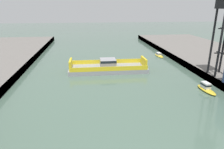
# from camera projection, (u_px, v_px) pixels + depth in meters

# --- Properties ---
(chain_ferry) EXTENTS (20.15, 7.28, 3.30)m
(chain_ferry) POSITION_uv_depth(u_px,v_px,m) (108.00, 67.00, 53.50)
(chain_ferry) COLOR #939399
(chain_ferry) RESTS_ON ground
(moored_boat_near_left) EXTENTS (1.93, 6.14, 1.09)m
(moored_boat_near_left) POSITION_uv_depth(u_px,v_px,m) (159.00, 55.00, 69.79)
(moored_boat_near_left) COLOR yellow
(moored_boat_near_left) RESTS_ON ground
(moored_boat_near_right) EXTENTS (2.02, 5.67, 1.69)m
(moored_boat_near_right) POSITION_uv_depth(u_px,v_px,m) (206.00, 88.00, 41.12)
(moored_boat_near_right) COLOR yellow
(moored_boat_near_right) RESTS_ON ground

